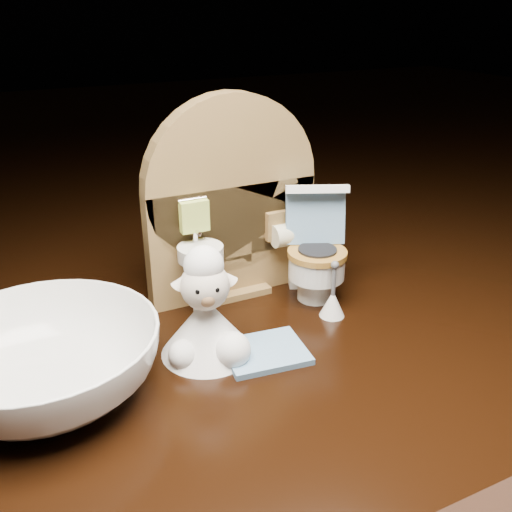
{
  "coord_description": "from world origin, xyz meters",
  "views": [
    {
      "loc": [
        -0.16,
        -0.3,
        0.21
      ],
      "look_at": [
        0.0,
        0.02,
        0.05
      ],
      "focal_mm": 40.0,
      "sensor_mm": 36.0,
      "label": 1
    }
  ],
  "objects": [
    {
      "name": "toy_toilet",
      "position": [
        0.05,
        0.03,
        0.03
      ],
      "size": [
        0.05,
        0.06,
        0.09
      ],
      "rotation": [
        0.0,
        0.0,
        -0.41
      ],
      "color": "white",
      "rests_on": "ground"
    },
    {
      "name": "ceramic_bowl",
      "position": [
        -0.15,
        -0.0,
        0.02
      ],
      "size": [
        0.16,
        0.16,
        0.04
      ],
      "primitive_type": "imported",
      "rotation": [
        0.0,
        0.0,
        0.28
      ],
      "color": "white",
      "rests_on": "ground"
    },
    {
      "name": "toilet_brush",
      "position": [
        0.05,
        -0.0,
        0.01
      ],
      "size": [
        0.02,
        0.02,
        0.04
      ],
      "color": "white",
      "rests_on": "ground"
    },
    {
      "name": "backdrop_panel",
      "position": [
        -0.0,
        0.06,
        0.07
      ],
      "size": [
        0.13,
        0.05,
        0.15
      ],
      "color": "brown",
      "rests_on": "ground"
    },
    {
      "name": "bath_mat",
      "position": [
        -0.02,
        -0.02,
        0.0
      ],
      "size": [
        0.06,
        0.05,
        0.0
      ],
      "primitive_type": "cube",
      "rotation": [
        0.0,
        0.0,
        -0.12
      ],
      "color": "#678FB3",
      "rests_on": "ground"
    },
    {
      "name": "plush_lamb",
      "position": [
        -0.05,
        -0.01,
        0.03
      ],
      "size": [
        0.06,
        0.06,
        0.08
      ],
      "rotation": [
        0.0,
        0.0,
        -0.25
      ],
      "color": "white",
      "rests_on": "ground"
    }
  ]
}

